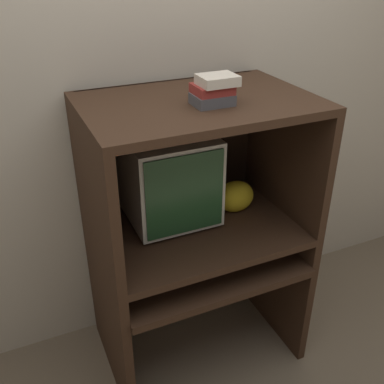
{
  "coord_description": "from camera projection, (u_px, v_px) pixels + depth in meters",
  "views": [
    {
      "loc": [
        -0.76,
        -1.3,
        1.97
      ],
      "look_at": [
        -0.03,
        0.34,
        0.98
      ],
      "focal_mm": 42.0,
      "sensor_mm": 36.0,
      "label": 1
    }
  ],
  "objects": [
    {
      "name": "desk_monitor_shelf",
      "position": [
        197.0,
        232.0,
        2.17
      ],
      "size": [
        0.98,
        0.67,
        0.16
      ],
      "color": "#382316",
      "rests_on": "desk_base"
    },
    {
      "name": "crt_monitor",
      "position": [
        169.0,
        178.0,
        2.11
      ],
      "size": [
        0.4,
        0.39,
        0.44
      ],
      "color": "beige",
      "rests_on": "desk_monitor_shelf"
    },
    {
      "name": "snack_bag",
      "position": [
        235.0,
        196.0,
        2.25
      ],
      "size": [
        0.19,
        0.14,
        0.16
      ],
      "color": "gold",
      "rests_on": "desk_monitor_shelf"
    },
    {
      "name": "mouse",
      "position": [
        251.0,
        250.0,
        2.22
      ],
      "size": [
        0.06,
        0.04,
        0.03
      ],
      "color": "#28282B",
      "rests_on": "desk_base"
    },
    {
      "name": "wall_back",
      "position": [
        165.0,
        98.0,
        2.22
      ],
      "size": [
        6.0,
        0.06,
        2.6
      ],
      "color": "beige",
      "rests_on": "ground_plane"
    },
    {
      "name": "hutch_upper",
      "position": [
        195.0,
        143.0,
        1.98
      ],
      "size": [
        0.98,
        0.67,
        0.62
      ],
      "color": "#382316",
      "rests_on": "desk_monitor_shelf"
    },
    {
      "name": "keyboard",
      "position": [
        197.0,
        267.0,
        2.11
      ],
      "size": [
        0.44,
        0.15,
        0.03
      ],
      "color": "#2D2D30",
      "rests_on": "desk_base"
    },
    {
      "name": "desk_base",
      "position": [
        200.0,
        291.0,
        2.31
      ],
      "size": [
        0.98,
        0.69,
        0.63
      ],
      "color": "#382316",
      "rests_on": "ground_plane"
    },
    {
      "name": "book_stack",
      "position": [
        214.0,
        90.0,
        1.76
      ],
      "size": [
        0.17,
        0.14,
        0.12
      ],
      "color": "#4C4C51",
      "rests_on": "hutch_upper"
    }
  ]
}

